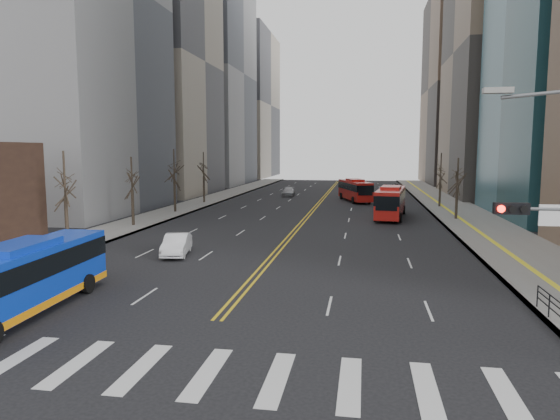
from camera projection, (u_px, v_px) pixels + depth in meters
The scene contains 14 objects.
ground at pixel (174, 371), 16.83m from camera, with size 220.00×220.00×0.00m, color black.
sidewalk_right at pixel (462, 214), 57.99m from camera, with size 7.00×130.00×0.15m, color gray.
sidewalk_left at pixel (183, 208), 63.61m from camera, with size 5.00×130.00×0.15m, color gray.
crosswalk at pixel (174, 370), 16.83m from camera, with size 26.70×4.00×0.01m.
centerline at pixel (319, 203), 70.68m from camera, with size 0.55×100.00×0.01m.
office_towers at pixel (329, 48), 81.05m from camera, with size 83.00×134.00×58.00m.
street_trees at pixel (232, 175), 51.27m from camera, with size 35.20×47.20×7.60m.
blue_bus at pixel (21, 277), 22.35m from camera, with size 3.02×11.42×3.31m.
red_bus_near at pixel (391, 200), 54.97m from camera, with size 3.96×11.29×3.51m.
red_bus_far at pixel (355, 189), 72.69m from camera, with size 5.29×10.49×3.27m.
car_white at pixel (177, 245), 35.35m from camera, with size 1.60×4.58×1.51m, color white.
car_dark_mid at pixel (385, 200), 67.18m from camera, with size 1.70×4.23×1.44m, color black.
car_silver at pixel (288, 192), 81.43m from camera, with size 1.92×4.71×1.37m, color #98979C.
car_dark_far at pixel (396, 187), 93.40m from camera, with size 2.03×4.40×1.22m, color black.
Camera 1 is at (6.23, -15.25, 7.39)m, focal length 32.00 mm.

